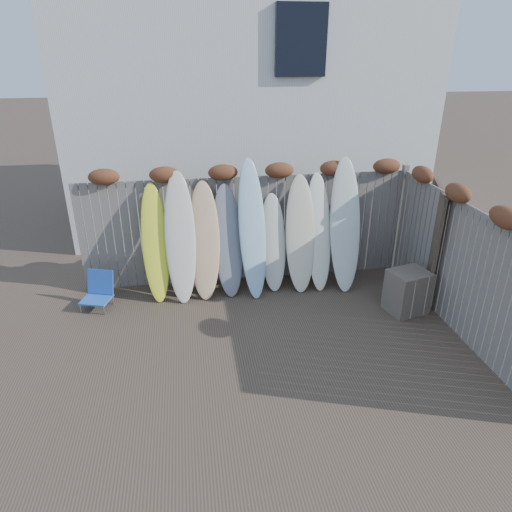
{
  "coord_description": "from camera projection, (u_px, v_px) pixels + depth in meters",
  "views": [
    {
      "loc": [
        -1.03,
        -5.43,
        4.07
      ],
      "look_at": [
        0.0,
        1.2,
        1.0
      ],
      "focal_mm": 32.0,
      "sensor_mm": 36.0,
      "label": 1
    }
  ],
  "objects": [
    {
      "name": "surfboard_3",
      "position": [
        228.0,
        241.0,
        8.03
      ],
      "size": [
        0.55,
        0.71,
        1.93
      ],
      "primitive_type": "ellipsoid",
      "rotation": [
        -0.31,
        0.0,
        0.05
      ],
      "color": "slate",
      "rests_on": "ground"
    },
    {
      "name": "surfboard_4",
      "position": [
        252.0,
        229.0,
        7.95
      ],
      "size": [
        0.51,
        0.85,
        2.37
      ],
      "primitive_type": "ellipsoid",
      "rotation": [
        -0.31,
        0.0,
        0.05
      ],
      "color": "#9DC4DD",
      "rests_on": "ground"
    },
    {
      "name": "surfboard_6",
      "position": [
        300.0,
        234.0,
        8.18
      ],
      "size": [
        0.59,
        0.76,
        2.05
      ],
      "primitive_type": "ellipsoid",
      "rotation": [
        -0.31,
        0.0,
        -0.08
      ],
      "color": "beige",
      "rests_on": "ground"
    },
    {
      "name": "surfboard_1",
      "position": [
        180.0,
        238.0,
        7.82
      ],
      "size": [
        0.54,
        0.78,
        2.2
      ],
      "primitive_type": "ellipsoid",
      "rotation": [
        -0.31,
        0.0,
        -0.02
      ],
      "color": "beige",
      "rests_on": "ground"
    },
    {
      "name": "surfboard_5",
      "position": [
        273.0,
        243.0,
        8.24
      ],
      "size": [
        0.48,
        0.63,
        1.72
      ],
      "primitive_type": "ellipsoid",
      "rotation": [
        -0.31,
        0.0,
        -0.02
      ],
      "color": "beige",
      "rests_on": "ground"
    },
    {
      "name": "surfboard_2",
      "position": [
        204.0,
        241.0,
        7.94
      ],
      "size": [
        0.6,
        0.76,
        2.01
      ],
      "primitive_type": "ellipsoid",
      "rotation": [
        -0.31,
        0.0,
        -0.09
      ],
      "color": "#DABB7F",
      "rests_on": "ground"
    },
    {
      "name": "surfboard_0",
      "position": [
        155.0,
        243.0,
        7.85
      ],
      "size": [
        0.48,
        0.72,
        2.0
      ],
      "primitive_type": "ellipsoid",
      "rotation": [
        -0.31,
        0.0,
        0.03
      ],
      "color": "#EFF529",
      "rests_on": "ground"
    },
    {
      "name": "lattice_panel",
      "position": [
        431.0,
        242.0,
        7.9
      ],
      "size": [
        0.53,
        1.26,
        1.99
      ],
      "primitive_type": "cube",
      "rotation": [
        0.0,
        0.0,
        -0.37
      ],
      "color": "#513831",
      "rests_on": "ground"
    },
    {
      "name": "ground",
      "position": [
        268.0,
        351.0,
        6.72
      ],
      "size": [
        80.0,
        80.0,
        0.0
      ],
      "primitive_type": "plane",
      "color": "#493A2D"
    },
    {
      "name": "surfboard_7",
      "position": [
        319.0,
        232.0,
        8.23
      ],
      "size": [
        0.46,
        0.73,
        2.06
      ],
      "primitive_type": "ellipsoid",
      "rotation": [
        -0.31,
        0.0,
        -0.01
      ],
      "color": "silver",
      "rests_on": "ground"
    },
    {
      "name": "wooden_crate",
      "position": [
        408.0,
        291.0,
        7.62
      ],
      "size": [
        0.73,
        0.66,
        0.72
      ],
      "primitive_type": "cube",
      "rotation": [
        0.0,
        0.0,
        0.25
      ],
      "color": "#4C4539",
      "rests_on": "ground"
    },
    {
      "name": "house",
      "position": [
        243.0,
        86.0,
        11.29
      ],
      "size": [
        8.5,
        5.5,
        6.33
      ],
      "color": "silver",
      "rests_on": "ground"
    },
    {
      "name": "right_fence",
      "position": [
        461.0,
        260.0,
        6.89
      ],
      "size": [
        0.28,
        4.4,
        2.24
      ],
      "color": "slate",
      "rests_on": "ground"
    },
    {
      "name": "surfboard_8",
      "position": [
        345.0,
        225.0,
        8.19
      ],
      "size": [
        0.61,
        0.86,
        2.33
      ],
      "primitive_type": "ellipsoid",
      "rotation": [
        -0.31,
        0.0,
        -0.08
      ],
      "color": "silver",
      "rests_on": "ground"
    },
    {
      "name": "back_fence",
      "position": [
        249.0,
        220.0,
        8.38
      ],
      "size": [
        6.05,
        0.28,
        2.24
      ],
      "color": "slate",
      "rests_on": "ground"
    },
    {
      "name": "beach_chair",
      "position": [
        98.0,
        291.0,
        7.8
      ],
      "size": [
        0.59,
        0.61,
        0.61
      ],
      "color": "blue",
      "rests_on": "ground"
    }
  ]
}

